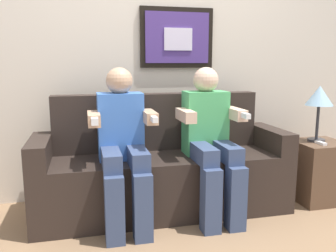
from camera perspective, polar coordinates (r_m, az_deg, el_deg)
ground_plane at (r=2.58m, az=0.81°, el=-16.08°), size 5.62×5.62×0.00m
back_wall_assembly at (r=3.06m, az=-2.65°, el=13.16°), size 4.32×0.10×2.60m
couch at (r=2.76m, az=-0.86°, el=-7.32°), size 1.92×0.58×0.90m
person_on_left at (r=2.47m, az=-7.37°, el=-2.42°), size 0.46×0.56×1.11m
person_on_right at (r=2.62m, az=6.86°, el=-1.71°), size 0.46×0.56×1.11m
side_table_right at (r=3.23m, az=23.11°, el=-6.71°), size 0.40×0.40×0.50m
table_lamp at (r=3.12m, az=23.27°, el=4.15°), size 0.22×0.22×0.46m
spare_remote_on_table at (r=3.08m, az=23.35°, el=-2.49°), size 0.04×0.13×0.02m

